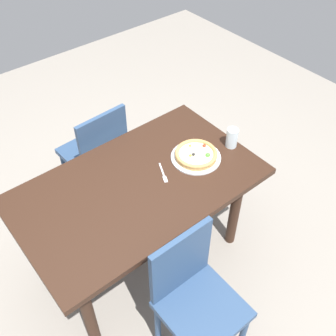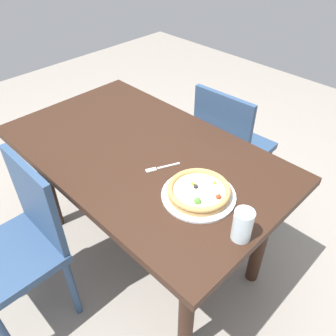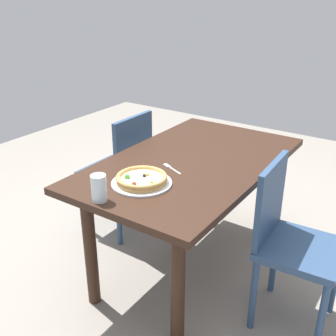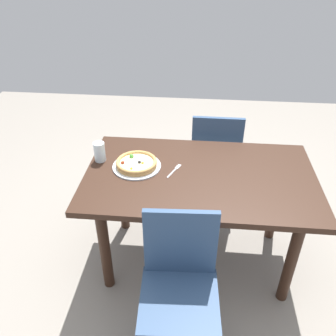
# 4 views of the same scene
# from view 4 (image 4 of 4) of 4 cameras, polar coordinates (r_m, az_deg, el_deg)

# --- Properties ---
(ground_plane) EXTENTS (6.00, 6.00, 0.00)m
(ground_plane) POSITION_cam_4_polar(r_m,az_deg,el_deg) (2.71, 4.39, -14.23)
(ground_plane) COLOR gray
(dining_table) EXTENTS (1.44, 0.86, 0.75)m
(dining_table) POSITION_cam_4_polar(r_m,az_deg,el_deg) (2.27, 5.09, -3.22)
(dining_table) COLOR #331E14
(dining_table) RESTS_ON ground
(chair_near) EXTENTS (0.42, 0.42, 0.90)m
(chair_near) POSITION_cam_4_polar(r_m,az_deg,el_deg) (1.91, 1.87, -18.42)
(chair_near) COLOR navy
(chair_near) RESTS_ON ground
(chair_far) EXTENTS (0.40, 0.40, 0.90)m
(chair_far) POSITION_cam_4_polar(r_m,az_deg,el_deg) (2.89, 7.58, 1.96)
(chair_far) COLOR navy
(chair_far) RESTS_ON ground
(plate) EXTENTS (0.31, 0.31, 0.01)m
(plate) POSITION_cam_4_polar(r_m,az_deg,el_deg) (2.27, -5.07, 0.29)
(plate) COLOR silver
(plate) RESTS_ON dining_table
(pizza) EXTENTS (0.26, 0.26, 0.05)m
(pizza) POSITION_cam_4_polar(r_m,az_deg,el_deg) (2.26, -5.11, 0.83)
(pizza) COLOR tan
(pizza) RESTS_ON plate
(fork) EXTENTS (0.08, 0.16, 0.00)m
(fork) POSITION_cam_4_polar(r_m,az_deg,el_deg) (2.24, 1.12, -0.30)
(fork) COLOR silver
(fork) RESTS_ON dining_table
(drinking_glass) EXTENTS (0.07, 0.07, 0.13)m
(drinking_glass) POSITION_cam_4_polar(r_m,az_deg,el_deg) (2.34, -11.01, 2.59)
(drinking_glass) COLOR silver
(drinking_glass) RESTS_ON dining_table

